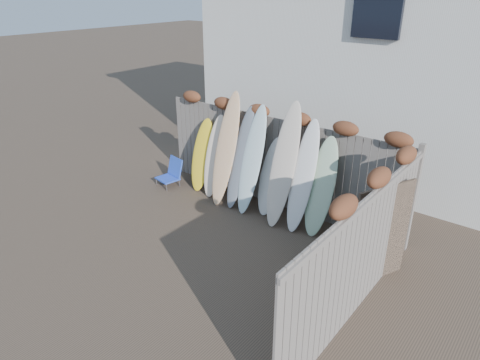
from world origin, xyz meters
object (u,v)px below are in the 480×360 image
Objects in this scene: wooden_crate at (337,267)px; surfboard_0 at (202,155)px; beach_chair at (171,173)px; lattice_panel at (381,234)px.

wooden_crate is 0.35× the size of surfboard_0.
beach_chair is at bearing 168.92° from wooden_crate.
wooden_crate is 4.49m from surfboard_0.
wooden_crate is 0.35× the size of lattice_panel.
lattice_panel reaches higher than surfboard_0.
surfboard_0 is (0.74, 0.35, 0.54)m from beach_chair.
lattice_panel reaches higher than beach_chair.
surfboard_0 is at bearing 25.52° from beach_chair.
beach_chair is at bearing -160.86° from lattice_panel.
wooden_crate is at bearing -11.08° from beach_chair.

